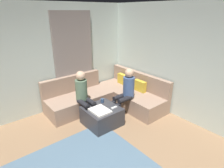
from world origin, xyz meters
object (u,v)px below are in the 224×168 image
coffee_mug (102,101)px  person_on_couch_side (84,94)px  person_on_couch_back (126,90)px  ottoman (102,116)px  sectional_couch (109,96)px  game_remote (114,108)px

coffee_mug → person_on_couch_side: (-0.25, -0.36, 0.19)m
person_on_couch_back → ottoman: bearing=89.8°
sectional_couch → person_on_couch_back: 0.73m
game_remote → person_on_couch_back: bearing=108.8°
sectional_couch → coffee_mug: size_ratio=26.84×
ottoman → person_on_couch_back: size_ratio=0.63×
person_on_couch_side → ottoman: bearing=110.9°
person_on_couch_back → sectional_couch: bearing=5.1°
coffee_mug → ottoman: bearing=-39.3°
person_on_couch_side → person_on_couch_back: bearing=152.9°
sectional_couch → ottoman: sectional_couch is taller
game_remote → person_on_couch_side: (-0.65, -0.40, 0.23)m
person_on_couch_back → game_remote: bearing=108.8°
ottoman → sectional_couch: bearing=131.9°
game_remote → sectional_couch: bearing=149.6°
sectional_couch → person_on_couch_back: person_on_couch_back is taller
coffee_mug → person_on_couch_side: size_ratio=0.08×
game_remote → person_on_couch_back: 0.60m
game_remote → person_on_couch_back: size_ratio=0.12×
sectional_couch → person_on_couch_back: size_ratio=2.12×
person_on_couch_side → coffee_mug: bearing=145.4°
sectional_couch → game_remote: 0.93m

